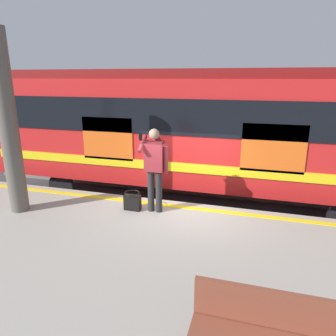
{
  "coord_description": "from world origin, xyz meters",
  "views": [
    {
      "loc": [
        -1.66,
        6.62,
        3.82
      ],
      "look_at": [
        0.19,
        0.3,
        1.88
      ],
      "focal_mm": 33.09,
      "sensor_mm": 36.0,
      "label": 1
    }
  ],
  "objects": [
    {
      "name": "track_rail_far",
      "position": [
        0.0,
        -3.01,
        0.08
      ],
      "size": [
        16.13,
        0.08,
        0.16
      ],
      "primitive_type": "cube",
      "color": "slate",
      "rests_on": "ground"
    },
    {
      "name": "train_carriage",
      "position": [
        0.09,
        -2.29,
        2.47
      ],
      "size": [
        12.15,
        2.98,
        3.86
      ],
      "color": "red",
      "rests_on": "ground"
    },
    {
      "name": "passenger",
      "position": [
        0.37,
        0.66,
        2.06
      ],
      "size": [
        0.57,
        0.55,
        1.83
      ],
      "color": "#262628",
      "rests_on": "platform"
    },
    {
      "name": "ground_plane",
      "position": [
        0.0,
        0.0,
        0.0
      ],
      "size": [
        24.88,
        24.88,
        0.0
      ],
      "primitive_type": "plane",
      "color": "#3D3D3F"
    },
    {
      "name": "safety_line",
      "position": [
        0.0,
        0.3,
        0.98
      ],
      "size": [
        12.16,
        0.16,
        0.01
      ],
      "primitive_type": "cube",
      "color": "yellow",
      "rests_on": "platform"
    },
    {
      "name": "bench",
      "position": [
        -1.91,
        4.09,
        1.47
      ],
      "size": [
        1.48,
        0.44,
        0.9
      ],
      "color": "brown",
      "rests_on": "platform"
    },
    {
      "name": "handbag",
      "position": [
        0.88,
        0.75,
        1.17
      ],
      "size": [
        0.37,
        0.33,
        0.41
      ],
      "color": "black",
      "rests_on": "platform"
    },
    {
      "name": "track_rail_near",
      "position": [
        0.0,
        -1.57,
        0.08
      ],
      "size": [
        16.13,
        0.08,
        0.16
      ],
      "primitive_type": "cube",
      "color": "slate",
      "rests_on": "ground"
    },
    {
      "name": "station_column",
      "position": [
        3.28,
        1.45,
        2.87
      ],
      "size": [
        0.38,
        0.38,
        3.78
      ],
      "primitive_type": "cylinder",
      "color": "#59544C",
      "rests_on": "platform"
    },
    {
      "name": "platform",
      "position": [
        0.0,
        2.52,
        0.49
      ],
      "size": [
        12.41,
        5.04,
        0.98
      ],
      "primitive_type": "cube",
      "color": "#9E998E",
      "rests_on": "ground"
    }
  ]
}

